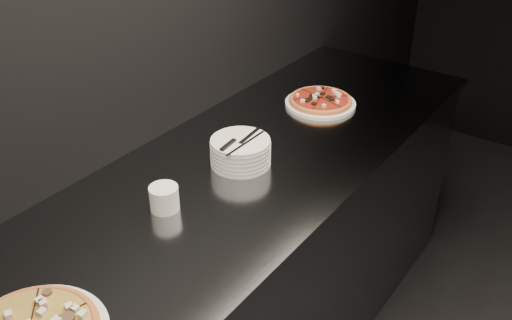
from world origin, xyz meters
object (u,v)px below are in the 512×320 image
Objects in this scene: pizza_tomato at (320,101)px; cutlery at (239,142)px; plate_stack at (241,152)px; ramekin at (164,197)px; counter at (236,278)px.

cutlery is at bearing -88.07° from pizza_tomato.
pizza_tomato is 1.46× the size of cutlery.
cutlery reaches higher than pizza_tomato.
ramekin is (-0.02, -0.34, -0.00)m from plate_stack.
plate_stack is at bearing 111.80° from cutlery.
ramekin reaches higher than pizza_tomato.
pizza_tomato is 0.88m from ramekin.
ramekin is (-0.04, -0.27, 0.50)m from counter.
pizza_tomato reaches higher than counter.
plate_stack is at bearing 85.80° from ramekin.
counter is 12.35× the size of plate_stack.
plate_stack reaches higher than counter.
cutlery is (0.02, -0.56, 0.07)m from pizza_tomato.
counter is 11.53× the size of cutlery.
cutlery is at bearing 84.20° from ramekin.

